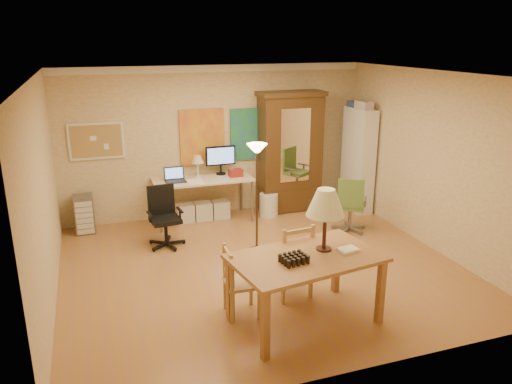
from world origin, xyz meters
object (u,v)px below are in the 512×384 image
object	(u,v)px
office_chair_green	(350,217)
dining_table	(313,241)
armoire	(290,159)
bookshelf	(358,160)
computer_desk	(204,194)
office_chair_black	(165,230)

from	to	relation	value
office_chair_green	dining_table	bearing A→B (deg)	-127.76
dining_table	armoire	distance (m)	3.92
bookshelf	computer_desk	bearing A→B (deg)	172.82
computer_desk	bookshelf	world-z (taller)	bookshelf
bookshelf	office_chair_green	bearing A→B (deg)	-124.55
dining_table	armoire	world-z (taller)	armoire
dining_table	office_chair_black	world-z (taller)	dining_table
office_chair_green	bookshelf	bearing A→B (deg)	55.45
office_chair_green	armoire	world-z (taller)	armoire
armoire	bookshelf	bearing A→B (deg)	-20.18
office_chair_green	bookshelf	world-z (taller)	bookshelf
armoire	bookshelf	distance (m)	1.28
dining_table	bookshelf	xyz separation A→B (m)	(2.45, 3.27, -0.02)
dining_table	bookshelf	size ratio (longest dim) A/B	0.93
armoire	bookshelf	xyz separation A→B (m)	(1.20, -0.44, -0.01)
armoire	computer_desk	bearing A→B (deg)	-177.27
office_chair_black	office_chair_green	distance (m)	3.07
office_chair_black	armoire	bearing A→B (deg)	21.97
computer_desk	office_chair_black	size ratio (longest dim) A/B	1.80
dining_table	office_chair_green	size ratio (longest dim) A/B	1.86
office_chair_black	office_chair_green	xyz separation A→B (m)	(3.04, -0.40, 0.00)
office_chair_green	armoire	xyz separation A→B (m)	(-0.52, 1.42, 0.71)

